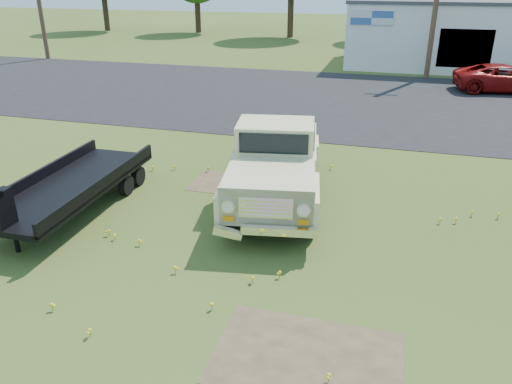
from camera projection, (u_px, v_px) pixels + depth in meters
ground at (265, 252)px, 11.03m from camera, size 140.00×140.00×0.00m
asphalt_lot at (344, 100)px, 24.24m from camera, size 90.00×14.00×0.02m
dirt_patch_a at (307, 357)px, 8.02m from camera, size 3.00×2.00×0.01m
dirt_patch_b at (230, 184)px, 14.61m from camera, size 2.20×1.60×0.01m
commercial_building at (460, 33)px, 32.46m from camera, size 14.20×8.20×4.15m
vintage_pickup_truck at (275, 162)px, 13.14m from camera, size 3.32×6.34×2.19m
flatbed_trailer at (71, 182)px, 12.70m from camera, size 2.06×5.86×1.59m
red_pickup at (505, 78)px, 25.64m from camera, size 5.22×2.99×1.37m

